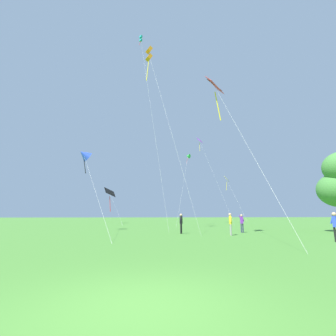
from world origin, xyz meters
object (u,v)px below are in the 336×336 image
object	(u,v)px
kite_teal_box	(141,42)
person_near_tree	(242,222)
person_in_red_shirt	(181,222)
kite_blue_delta	(84,155)
kite_purple_streamer	(200,144)
person_with_spool	(335,224)
person_far_back	(230,222)
kite_yellow_diamond	(227,181)
kite_red_high	(216,93)
kite_green_small	(188,156)
kite_black_large	(110,196)
kite_orange_box	(149,55)

from	to	relation	value
kite_teal_box	person_near_tree	size ratio (longest dim) A/B	16.71
person_in_red_shirt	person_near_tree	bearing A→B (deg)	2.93
kite_blue_delta	kite_purple_streamer	world-z (taller)	kite_purple_streamer
person_with_spool	person_far_back	world-z (taller)	person_with_spool
kite_yellow_diamond	person_in_red_shirt	distance (m)	30.83
kite_blue_delta	kite_teal_box	world-z (taller)	kite_teal_box
person_in_red_shirt	kite_red_high	bearing A→B (deg)	-44.89
kite_yellow_diamond	kite_purple_streamer	distance (m)	9.72
kite_green_small	kite_purple_streamer	bearing A→B (deg)	53.13
kite_yellow_diamond	kite_black_large	bearing A→B (deg)	175.24
kite_blue_delta	kite_purple_streamer	size ratio (longest dim) A/B	0.67
kite_orange_box	person_with_spool	world-z (taller)	kite_orange_box
kite_red_high	kite_purple_streamer	bearing A→B (deg)	75.50
person_in_red_shirt	person_far_back	xyz separation A→B (m)	(3.43, -2.32, 0.02)
person_in_red_shirt	person_far_back	size ratio (longest dim) A/B	0.98
kite_teal_box	kite_green_small	bearing A→B (deg)	46.42
kite_blue_delta	kite_yellow_diamond	size ratio (longest dim) A/B	1.20
kite_red_high	person_near_tree	distance (m)	11.67
kite_blue_delta	kite_red_high	xyz separation A→B (m)	(11.86, -6.98, 4.16)
kite_blue_delta	person_near_tree	xyz separation A→B (m)	(14.91, -4.05, -6.71)
kite_green_small	kite_red_high	bearing A→B (deg)	-97.45
kite_red_high	person_with_spool	size ratio (longest dim) A/B	7.93
kite_orange_box	person_with_spool	size ratio (longest dim) A/B	12.62
kite_black_large	kite_blue_delta	world-z (taller)	kite_blue_delta
person_in_red_shirt	kite_green_small	bearing A→B (deg)	73.68
kite_red_high	kite_yellow_diamond	bearing A→B (deg)	65.33
kite_black_large	person_far_back	size ratio (longest dim) A/B	6.38
kite_purple_streamer	kite_black_large	bearing A→B (deg)	168.49
kite_black_large	person_with_spool	bearing A→B (deg)	-65.69
kite_red_high	person_with_spool	world-z (taller)	kite_red_high
person_with_spool	person_near_tree	bearing A→B (deg)	102.90
kite_blue_delta	person_with_spool	bearing A→B (deg)	-35.74
kite_teal_box	person_in_red_shirt	size ratio (longest dim) A/B	16.22
kite_purple_streamer	person_near_tree	world-z (taller)	kite_purple_streamer
kite_blue_delta	person_with_spool	size ratio (longest dim) A/B	6.85
kite_blue_delta	person_near_tree	distance (m)	16.84
kite_green_small	person_in_red_shirt	size ratio (longest dim) A/B	7.35
kite_purple_streamer	person_far_back	distance (m)	30.75
kite_teal_box	person_far_back	xyz separation A→B (m)	(6.97, -11.33, -24.75)
kite_black_large	kite_green_small	world-z (taller)	kite_green_small
kite_purple_streamer	person_in_red_shirt	bearing A→B (deg)	-111.69
kite_black_large	person_far_back	distance (m)	32.39
kite_red_high	kite_orange_box	xyz separation A→B (m)	(-5.33, 7.16, 8.48)
kite_teal_box	kite_orange_box	world-z (taller)	kite_teal_box
person_in_red_shirt	kite_yellow_diamond	bearing A→B (deg)	58.61
kite_blue_delta	kite_orange_box	world-z (taller)	kite_orange_box
kite_black_large	person_far_back	xyz separation A→B (m)	(11.82, -29.84, -4.33)
kite_red_high	kite_orange_box	bearing A→B (deg)	126.67
kite_black_large	person_with_spool	distance (m)	38.89
kite_yellow_diamond	person_in_red_shirt	world-z (taller)	kite_yellow_diamond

